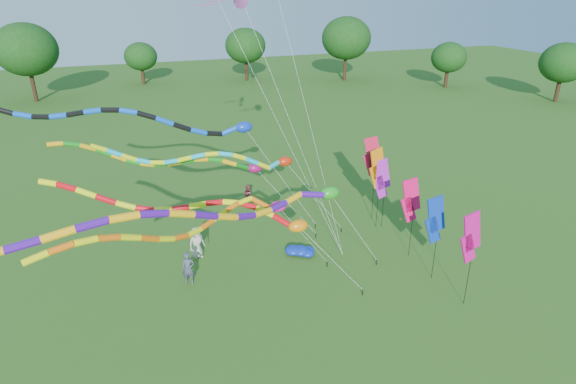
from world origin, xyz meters
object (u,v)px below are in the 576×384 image
object	(u,v)px
blue_nylon_heap	(299,252)
person_b	(188,269)
tube_kite_red	(206,210)
person_a	(197,243)
tube_kite_orange	(205,221)
person_c	(249,196)

from	to	relation	value
blue_nylon_heap	person_b	distance (m)	6.03
tube_kite_red	person_a	size ratio (longest dim) A/B	7.40
tube_kite_orange	blue_nylon_heap	world-z (taller)	tube_kite_orange
tube_kite_red	tube_kite_orange	size ratio (longest dim) A/B	1.07
person_a	tube_kite_orange	bearing A→B (deg)	-109.40
tube_kite_red	person_b	size ratio (longest dim) A/B	7.63
tube_kite_red	blue_nylon_heap	distance (m)	6.61
blue_nylon_heap	person_a	xyz separation A→B (m)	(-5.13, 1.76, 0.64)
blue_nylon_heap	tube_kite_orange	bearing A→B (deg)	-142.15
tube_kite_orange	tube_kite_red	bearing A→B (deg)	56.15
tube_kite_red	person_c	xyz separation A→B (m)	(4.27, 8.40, -3.46)
tube_kite_orange	person_c	world-z (taller)	tube_kite_orange
blue_nylon_heap	person_b	bearing A→B (deg)	-174.34
tube_kite_red	person_a	xyz separation A→B (m)	(-0.07, 3.25, -3.36)
tube_kite_red	blue_nylon_heap	size ratio (longest dim) A/B	7.53
person_b	person_c	world-z (taller)	person_b
person_a	person_c	bearing A→B (deg)	35.00
blue_nylon_heap	person_b	size ratio (longest dim) A/B	1.01
tube_kite_orange	person_c	size ratio (longest dim) A/B	7.83
tube_kite_red	blue_nylon_heap	bearing A→B (deg)	39.95
tube_kite_orange	person_a	size ratio (longest dim) A/B	6.93
blue_nylon_heap	person_c	world-z (taller)	person_c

